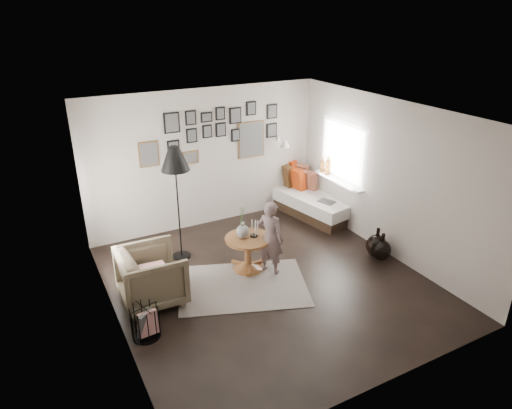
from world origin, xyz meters
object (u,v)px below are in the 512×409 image
pedestal_table (248,255)px  armchair (152,276)px  magazine_basket (145,322)px  child (270,238)px  demijohn_large (377,246)px  demijohn_small (382,250)px  daybed (307,197)px  vase (243,229)px  floor_lamp (175,163)px

pedestal_table → armchair: bearing=-175.9°
magazine_basket → child: bearing=15.6°
armchair → demijohn_large: size_ratio=1.68×
pedestal_table → demijohn_small: (2.10, -0.77, -0.08)m
daybed → demijohn_small: size_ratio=4.45×
vase → floor_lamp: bearing=130.5°
magazine_basket → demijohn_small: 4.00m
pedestal_table → child: size_ratio=0.59×
pedestal_table → floor_lamp: size_ratio=0.37×
pedestal_table → vase: size_ratio=1.40×
floor_lamp → vase: bearing=-49.5°
armchair → magazine_basket: 0.81m
daybed → floor_lamp: 3.27m
magazine_basket → child: child is taller
floor_lamp → magazine_basket: floor_lamp is taller
magazine_basket → demijohn_large: size_ratio=0.84×
vase → demijohn_small: bearing=-20.0°
daybed → child: bearing=-148.5°
armchair → magazine_basket: bearing=158.1°
vase → demijohn_large: 2.34m
magazine_basket → demijohn_large: demijohn_large is taller
pedestal_table → floor_lamp: 1.85m
demijohn_large → child: bearing=166.9°
daybed → child: size_ratio=1.76×
floor_lamp → demijohn_small: (2.92, -1.65, -1.49)m
daybed → demijohn_small: bearing=-101.1°
pedestal_table → vase: (-0.08, 0.02, 0.46)m
demijohn_large → child: child is taller
pedestal_table → daybed: size_ratio=0.34×
armchair → demijohn_small: 3.75m
demijohn_small → floor_lamp: bearing=150.4°
vase → armchair: (-1.50, -0.13, -0.33)m
child → armchair: bearing=54.2°
floor_lamp → demijohn_large: bearing=-27.8°
armchair → child: (1.86, -0.12, 0.21)m
floor_lamp → magazine_basket: (-1.08, -1.72, -1.45)m
pedestal_table → demijohn_small: size_ratio=1.51×
pedestal_table → daybed: daybed is taller
pedestal_table → demijohn_large: pedestal_table is taller
pedestal_table → daybed: (2.10, 1.44, 0.05)m
demijohn_small → daybed: bearing=89.9°
demijohn_small → armchair: bearing=169.8°
child → demijohn_small: bearing=-138.7°
demijohn_small → pedestal_table: bearing=159.8°
floor_lamp → child: floor_lamp is taller
vase → demijohn_large: size_ratio=0.98×
armchair → floor_lamp: floor_lamp is taller
pedestal_table → magazine_basket: size_ratio=1.64×
magazine_basket → vase: bearing=25.3°
daybed → demijohn_large: 2.10m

